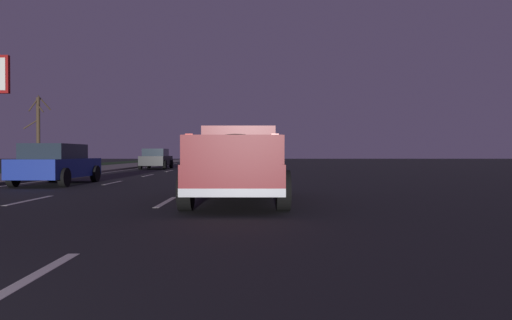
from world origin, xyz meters
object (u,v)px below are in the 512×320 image
sedan_black (156,159)px  bare_tree_far (38,131)px  sedan_blue (57,164)px  pickup_truck (238,162)px

sedan_black → bare_tree_far: size_ratio=0.77×
sedan_blue → bare_tree_far: bare_tree_far is taller
sedan_blue → sedan_black: (17.57, -0.05, 0.00)m
bare_tree_far → pickup_truck: bearing=-146.1°
sedan_blue → sedan_black: size_ratio=1.00×
sedan_blue → sedan_black: same height
pickup_truck → sedan_blue: 9.40m
pickup_truck → sedan_blue: bearing=49.1°
sedan_blue → pickup_truck: bearing=-130.9°
pickup_truck → sedan_black: (23.72, 7.05, -0.20)m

